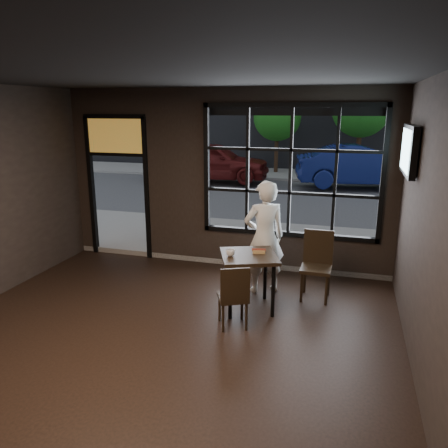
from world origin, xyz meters
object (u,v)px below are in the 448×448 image
(cafe_table, at_px, (249,282))
(man, at_px, (264,238))
(chair_near, at_px, (233,295))
(navy_car, at_px, (360,166))

(cafe_table, height_order, man, man)
(chair_near, distance_m, navy_car, 11.33)
(man, distance_m, navy_car, 10.06)
(chair_near, xyz_separation_m, navy_car, (1.70, 11.19, 0.40))
(chair_near, relative_size, man, 0.49)
(man, bearing_deg, chair_near, 53.98)
(cafe_table, distance_m, man, 0.83)
(cafe_table, height_order, navy_car, navy_car)
(chair_near, distance_m, man, 1.34)
(navy_car, bearing_deg, cafe_table, 160.42)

